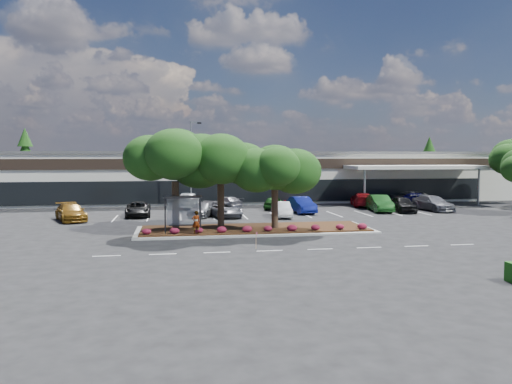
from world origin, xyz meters
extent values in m
plane|color=black|center=(0.00, 0.00, 0.00)|extent=(160.00, 160.00, 0.00)
cube|color=silver|center=(0.00, 34.00, 3.00)|extent=(80.00, 20.00, 6.00)
cube|color=#4E4E51|center=(0.00, 34.00, 6.10)|extent=(80.40, 20.40, 0.30)
cube|color=black|center=(0.00, 23.95, 4.80)|extent=(80.00, 0.25, 1.20)
cube|color=black|center=(0.00, 23.95, 1.60)|extent=(60.00, 0.18, 2.60)
cube|color=red|center=(-6.00, 23.88, 4.80)|extent=(6.00, 0.12, 1.00)
cube|color=silver|center=(20.00, 21.50, 4.40)|extent=(16.00, 5.00, 0.40)
cylinder|color=gray|center=(13.00, 19.50, 2.10)|extent=(0.24, 0.24, 4.20)
cylinder|color=gray|center=(27.00, 19.50, 2.10)|extent=(0.24, 0.24, 4.20)
cube|color=#A9A9A4|center=(-2.00, 4.00, 0.07)|extent=(18.00, 6.00, 0.15)
cube|color=#402813|center=(-2.00, 4.00, 0.20)|extent=(17.20, 5.20, 0.12)
cube|color=silver|center=(-12.00, -4.00, 0.01)|extent=(1.60, 0.12, 0.01)
cube|color=silver|center=(-8.80, -4.00, 0.01)|extent=(1.60, 0.12, 0.01)
cube|color=silver|center=(-5.60, -4.00, 0.01)|extent=(1.60, 0.12, 0.01)
cube|color=silver|center=(-2.40, -4.00, 0.01)|extent=(1.60, 0.12, 0.01)
cube|color=silver|center=(0.80, -4.00, 0.01)|extent=(1.60, 0.12, 0.01)
cube|color=silver|center=(4.00, -4.00, 0.01)|extent=(1.60, 0.12, 0.01)
cube|color=silver|center=(7.20, -4.00, 0.01)|extent=(1.60, 0.12, 0.01)
cube|color=silver|center=(10.40, -4.00, 0.01)|extent=(1.60, 0.12, 0.01)
cube|color=silver|center=(-16.50, 13.50, 0.01)|extent=(0.12, 5.00, 0.01)
cube|color=silver|center=(-13.50, 13.50, 0.01)|extent=(0.12, 5.00, 0.01)
cube|color=silver|center=(-10.50, 13.50, 0.01)|extent=(0.12, 5.00, 0.01)
cube|color=silver|center=(-7.50, 13.50, 0.01)|extent=(0.12, 5.00, 0.01)
cube|color=silver|center=(-4.50, 13.50, 0.01)|extent=(0.12, 5.00, 0.01)
cube|color=silver|center=(-1.50, 13.50, 0.01)|extent=(0.12, 5.00, 0.01)
cube|color=silver|center=(1.50, 13.50, 0.01)|extent=(0.12, 5.00, 0.01)
cube|color=silver|center=(4.50, 13.50, 0.01)|extent=(0.12, 5.00, 0.01)
cube|color=silver|center=(7.50, 13.50, 0.01)|extent=(0.12, 5.00, 0.01)
cube|color=silver|center=(10.50, 13.50, 0.01)|extent=(0.12, 5.00, 0.01)
cube|color=silver|center=(13.50, 13.50, 0.01)|extent=(0.12, 5.00, 0.01)
cube|color=silver|center=(16.50, 13.50, 0.01)|extent=(0.12, 5.00, 0.01)
cylinder|color=black|center=(-8.75, 3.45, 1.51)|extent=(0.08, 0.08, 2.50)
cylinder|color=black|center=(-6.25, 3.45, 1.51)|extent=(0.08, 0.08, 2.50)
cylinder|color=black|center=(-8.75, 2.15, 1.51)|extent=(0.08, 0.08, 2.50)
cylinder|color=black|center=(-6.25, 2.15, 1.51)|extent=(0.08, 0.08, 2.50)
cube|color=black|center=(-7.50, 2.80, 2.80)|extent=(2.75, 1.55, 0.10)
cube|color=silver|center=(-7.50, 3.45, 1.63)|extent=(2.30, 0.03, 2.00)
cube|color=black|center=(-7.50, 3.05, 0.71)|extent=(2.00, 0.35, 0.06)
cone|color=#143C11|center=(-30.00, 46.00, 5.00)|extent=(4.40, 4.40, 10.00)
cone|color=#143C11|center=(34.00, 44.00, 4.50)|extent=(3.96, 3.96, 9.00)
imported|color=#594C47|center=(-6.59, 1.70, 1.08)|extent=(0.69, 0.56, 1.65)
cube|color=#A9A9A4|center=(-6.24, 21.44, 0.20)|extent=(0.50, 0.50, 0.40)
cylinder|color=gray|center=(-6.24, 21.44, 4.96)|extent=(0.14, 0.14, 9.11)
cube|color=gray|center=(-5.79, 21.50, 9.36)|extent=(0.92, 0.34, 0.14)
cube|color=black|center=(-5.30, 21.57, 9.29)|extent=(0.49, 0.36, 0.18)
cube|color=tan|center=(-3.09, -3.15, 0.51)|extent=(0.03, 0.03, 1.03)
cube|color=#FA41A1|center=(-3.04, -3.15, 0.94)|extent=(0.02, 0.14, 0.18)
imported|color=brown|center=(-17.15, 12.53, 0.76)|extent=(3.84, 5.66, 1.52)
imported|color=black|center=(-11.49, 14.84, 0.69)|extent=(2.49, 5.07, 1.38)
imported|color=#515257|center=(-5.35, 13.74, 0.67)|extent=(3.63, 4.98, 1.34)
imported|color=#585A60|center=(-3.53, 13.08, 0.69)|extent=(3.75, 5.43, 1.38)
imported|color=white|center=(1.87, 12.05, 0.71)|extent=(1.81, 4.41, 1.42)
imported|color=navy|center=(4.58, 15.14, 0.81)|extent=(2.13, 5.04, 1.62)
imported|color=#1A521B|center=(12.84, 14.93, 0.85)|extent=(2.53, 5.34, 1.69)
imported|color=black|center=(15.04, 14.17, 0.79)|extent=(2.51, 4.86, 1.58)
imported|color=#5A5B62|center=(18.66, 14.76, 0.79)|extent=(3.00, 5.68, 1.57)
imported|color=#A7AEB2|center=(-6.58, 21.41, 0.86)|extent=(2.77, 6.04, 1.71)
imported|color=slate|center=(-2.41, 20.14, 0.67)|extent=(3.52, 4.97, 1.34)
imported|color=#154313|center=(2.50, 18.80, 0.71)|extent=(3.11, 4.47, 1.41)
imported|color=maroon|center=(4.99, 18.44, 0.67)|extent=(2.45, 4.94, 1.35)
imported|color=maroon|center=(12.98, 20.11, 0.79)|extent=(3.41, 5.79, 1.57)
imported|color=navy|center=(18.49, 18.84, 0.83)|extent=(3.71, 5.22, 1.65)
imported|color=#4D4E53|center=(19.38, 21.36, 0.81)|extent=(4.25, 6.37, 1.62)
camera|label=1|loc=(-8.11, -33.49, 5.83)|focal=35.00mm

